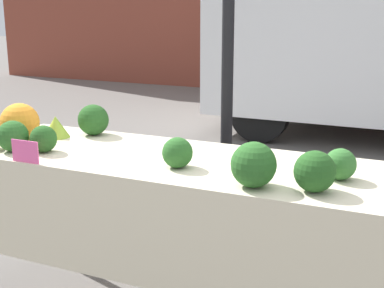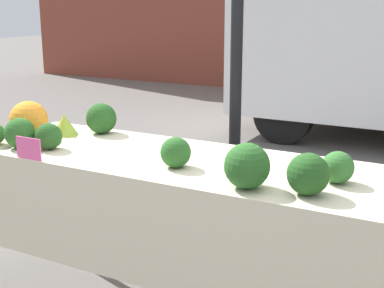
{
  "view_description": "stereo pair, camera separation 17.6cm",
  "coord_description": "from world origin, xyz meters",
  "views": [
    {
      "loc": [
        0.99,
        -2.22,
        1.57
      ],
      "look_at": [
        0.0,
        0.0,
        0.94
      ],
      "focal_mm": 50.0,
      "sensor_mm": 36.0,
      "label": 1
    },
    {
      "loc": [
        1.15,
        -2.14,
        1.57
      ],
      "look_at": [
        0.0,
        0.0,
        0.94
      ],
      "focal_mm": 50.0,
      "sensor_mm": 36.0,
      "label": 2
    }
  ],
  "objects": [
    {
      "name": "broccoli_head_5",
      "position": [
        0.38,
        -0.25,
        0.96
      ],
      "size": [
        0.19,
        0.19,
        0.19
      ],
      "color": "#285B23",
      "rests_on": "market_table"
    },
    {
      "name": "market_table",
      "position": [
        0.0,
        -0.07,
        0.75
      ],
      "size": [
        2.35,
        0.72,
        0.86
      ],
      "color": "beige",
      "rests_on": "ground_plane"
    },
    {
      "name": "broccoli_head_6",
      "position": [
        -0.89,
        -0.22,
        0.94
      ],
      "size": [
        0.16,
        0.16,
        0.16
      ],
      "color": "#285B23",
      "rests_on": "market_table"
    },
    {
      "name": "broccoli_head_7",
      "position": [
        -0.01,
        -0.13,
        0.93
      ],
      "size": [
        0.14,
        0.14,
        0.14
      ],
      "color": "#285B23",
      "rests_on": "market_table"
    },
    {
      "name": "broccoli_head_0",
      "position": [
        0.62,
        -0.21,
        0.95
      ],
      "size": [
        0.17,
        0.17,
        0.17
      ],
      "color": "#23511E",
      "rests_on": "market_table"
    },
    {
      "name": "orange_cauliflower",
      "position": [
        -0.99,
        -0.04,
        0.97
      ],
      "size": [
        0.21,
        0.21,
        0.21
      ],
      "color": "orange",
      "rests_on": "market_table"
    },
    {
      "name": "romanesco_head",
      "position": [
        -0.88,
        0.11,
        0.92
      ],
      "size": [
        0.15,
        0.15,
        0.12
      ],
      "color": "#93B238",
      "rests_on": "market_table"
    },
    {
      "name": "broccoli_head_3",
      "position": [
        -0.74,
        -0.17,
        0.93
      ],
      "size": [
        0.14,
        0.14,
        0.14
      ],
      "color": "#23511E",
      "rests_on": "market_table"
    },
    {
      "name": "price_sign",
      "position": [
        -0.7,
        -0.35,
        0.91
      ],
      "size": [
        0.15,
        0.01,
        0.11
      ],
      "color": "#F45B9E",
      "rests_on": "market_table"
    },
    {
      "name": "broccoli_head_2",
      "position": [
        0.69,
        -0.01,
        0.93
      ],
      "size": [
        0.13,
        0.13,
        0.13
      ],
      "color": "#336B2D",
      "rests_on": "market_table"
    },
    {
      "name": "tent_pole",
      "position": [
        -0.09,
        0.71,
        1.37
      ],
      "size": [
        0.07,
        0.07,
        2.73
      ],
      "color": "black",
      "rests_on": "ground_plane"
    },
    {
      "name": "broccoli_head_4",
      "position": [
        -0.72,
        0.24,
        0.95
      ],
      "size": [
        0.17,
        0.17,
        0.17
      ],
      "color": "#23511E",
      "rests_on": "market_table"
    }
  ]
}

